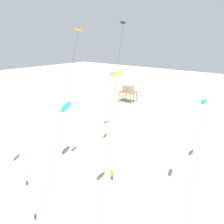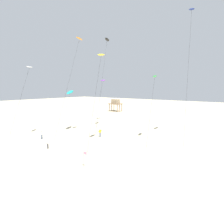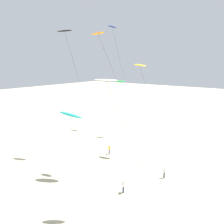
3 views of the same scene
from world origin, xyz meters
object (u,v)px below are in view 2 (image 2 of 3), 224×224
object	(u,v)px
kite_navy	(192,11)
kite_flyer_furthest	(48,144)
kite_orange	(79,41)
kite_green	(155,77)
kite_teal	(70,92)
kite_flyer_nearest	(42,135)
kite_black	(107,41)
kite_purple	(103,81)
kite_flyer_middle	(100,133)
kite_yellow	(101,56)
stilt_house	(116,102)
kite_white	(29,68)
marker_flag	(84,156)

from	to	relation	value
kite_navy	kite_flyer_furthest	size ratio (longest dim) A/B	15.30
kite_orange	kite_green	bearing A→B (deg)	22.85
kite_teal	kite_flyer_nearest	bearing A→B (deg)	-83.50
kite_black	kite_purple	distance (m)	14.74
kite_teal	kite_flyer_middle	xyz separation A→B (m)	(9.04, 0.30, -8.31)
kite_flyer_nearest	kite_yellow	bearing A→B (deg)	21.80
kite_yellow	stilt_house	size ratio (longest dim) A/B	3.03
kite_orange	kite_flyer_nearest	xyz separation A→B (m)	(-3.88, -7.00, -18.94)
kite_black	kite_flyer_nearest	xyz separation A→B (m)	(-4.65, -15.07, -20.31)
kite_green	kite_orange	distance (m)	17.16
kite_black	kite_orange	bearing A→B (deg)	-95.45
kite_teal	kite_flyer_middle	distance (m)	12.28
kite_teal	stilt_house	size ratio (longest dim) A/B	1.85
kite_green	kite_teal	world-z (taller)	kite_green
kite_flyer_furthest	stilt_house	distance (m)	52.22
kite_black	kite_navy	xyz separation A→B (m)	(17.86, 3.54, 3.47)
kite_flyer_furthest	stilt_house	size ratio (longest dim) A/B	0.31
kite_navy	kite_orange	size ratio (longest dim) A/B	1.24
kite_navy	kite_green	world-z (taller)	kite_navy
kite_orange	stilt_house	world-z (taller)	kite_orange
kite_navy	kite_yellow	bearing A→B (deg)	-127.43
kite_white	marker_flag	world-z (taller)	kite_white
kite_black	kite_navy	bearing A→B (deg)	11.23
kite_black	kite_white	size ratio (longest dim) A/B	1.48
kite_white	kite_yellow	world-z (taller)	kite_yellow
kite_flyer_furthest	marker_flag	world-z (taller)	marker_flag
kite_teal	kite_white	bearing A→B (deg)	-105.92
kite_flyer_middle	kite_purple	bearing A→B (deg)	128.97
kite_purple	kite_green	xyz separation A→B (m)	(21.89, -10.30, -0.08)
kite_flyer_furthest	marker_flag	size ratio (longest dim) A/B	0.80
kite_orange	kite_yellow	xyz separation A→B (m)	(8.03, -2.23, -4.08)
kite_green	stilt_house	distance (m)	46.76
kite_white	kite_black	bearing A→B (deg)	62.27
kite_white	stilt_house	size ratio (longest dim) A/B	2.74
stilt_house	kite_navy	bearing A→B (deg)	-34.53
kite_yellow	kite_flyer_middle	size ratio (longest dim) A/B	9.71
kite_navy	kite_yellow	world-z (taller)	kite_navy
kite_purple	kite_flyer_nearest	bearing A→B (deg)	-80.69
kite_green	kite_flyer_nearest	world-z (taller)	kite_green
kite_black	kite_teal	distance (m)	14.89
kite_black	kite_purple	bearing A→B (deg)	135.86
kite_flyer_middle	kite_orange	bearing A→B (deg)	-159.74
kite_navy	kite_orange	bearing A→B (deg)	-148.06
kite_black	kite_flyer_middle	size ratio (longest dim) A/B	13.01
stilt_house	kite_flyer_nearest	bearing A→B (deg)	-71.08
kite_orange	stilt_house	bearing A→B (deg)	117.00
kite_flyer_middle	kite_green	bearing A→B (deg)	23.92
kite_flyer_furthest	kite_black	bearing A→B (deg)	95.61
kite_navy	kite_flyer_furthest	xyz separation A→B (m)	(-16.11, -21.39, -23.78)
kite_yellow	kite_flyer_middle	distance (m)	15.80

